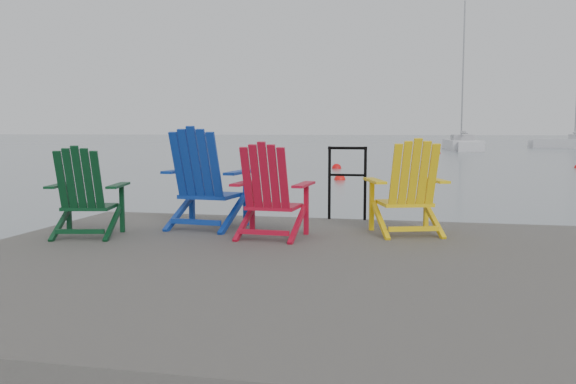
% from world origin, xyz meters
% --- Properties ---
extents(ground, '(400.00, 400.00, 0.00)m').
position_xyz_m(ground, '(0.00, 0.00, 0.00)').
color(ground, slate).
rests_on(ground, ground).
extents(dock, '(6.00, 5.00, 1.40)m').
position_xyz_m(dock, '(0.00, 0.00, 0.35)').
color(dock, '#33302D').
rests_on(dock, ground).
extents(handrail, '(0.48, 0.04, 0.90)m').
position_xyz_m(handrail, '(0.25, 2.45, 1.04)').
color(handrail, black).
rests_on(handrail, dock).
extents(chair_green, '(0.83, 0.78, 0.92)m').
position_xyz_m(chair_green, '(-2.23, 0.65, 0.96)').
color(chair_green, '#093319').
rests_on(chair_green, dock).
extents(chair_blue, '(0.93, 0.87, 1.10)m').
position_xyz_m(chair_blue, '(-1.22, 1.42, 1.06)').
color(chair_blue, navy).
rests_on(chair_blue, dock).
extents(chair_red, '(0.79, 0.73, 0.95)m').
position_xyz_m(chair_red, '(-0.36, 0.98, 0.98)').
color(chair_red, '#B10D26').
rests_on(chair_red, dock).
extents(chair_yellow, '(0.93, 0.88, 0.98)m').
position_xyz_m(chair_yellow, '(1.00, 1.49, 1.00)').
color(chair_yellow, yellow).
rests_on(chair_yellow, dock).
extents(sailboat_near, '(2.83, 9.17, 12.42)m').
position_xyz_m(sailboat_near, '(4.43, 47.36, 0.35)').
color(sailboat_near, silver).
rests_on(sailboat_near, ground).
extents(buoy_a, '(0.37, 0.37, 0.37)m').
position_xyz_m(buoy_a, '(-1.41, 14.51, 0.00)').
color(buoy_a, '#F9130E').
rests_on(buoy_a, ground).
extents(buoy_b, '(0.41, 0.41, 0.41)m').
position_xyz_m(buoy_b, '(-2.31, 20.35, 0.00)').
color(buoy_b, red).
rests_on(buoy_b, ground).
extents(buoy_d, '(0.36, 0.36, 0.36)m').
position_xyz_m(buoy_d, '(2.30, 38.09, 0.00)').
color(buoy_d, red).
rests_on(buoy_d, ground).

